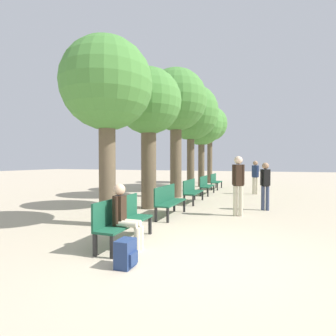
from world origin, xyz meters
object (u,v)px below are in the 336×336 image
Objects in this scene: tree_row_2 at (176,102)px; pedestrian_far at (238,182)px; bench_row_1 at (168,199)px; tree_row_5 at (210,125)px; tree_row_1 at (149,105)px; tree_row_3 at (191,113)px; bench_row_2 at (192,190)px; pedestrian_near at (265,183)px; bench_row_4 at (215,180)px; backpack at (126,254)px; pedestrian_mid at (255,175)px; bench_row_0 at (122,217)px; tree_row_4 at (201,124)px; person_seated at (125,214)px; bench_row_3 at (206,184)px; tree_row_0 at (107,87)px.

tree_row_2 is 3.27× the size of pedestrian_far.
bench_row_1 is 0.29× the size of tree_row_5.
tree_row_1 is 0.83× the size of tree_row_3.
bench_row_2 is 2.80m from pedestrian_near.
backpack is at bearing -86.87° from bench_row_4.
tree_row_1 is (-1.08, -7.04, 3.00)m from bench_row_4.
pedestrian_mid is 5.53m from pedestrian_far.
pedestrian_mid is (2.26, 6.25, 0.43)m from bench_row_1.
tree_row_5 is at bearing 105.06° from bench_row_4.
bench_row_2 is at bearing 164.57° from pedestrian_near.
bench_row_0 is 0.30× the size of tree_row_4.
tree_row_2 is at bearing -90.00° from tree_row_4.
tree_row_1 is at bearing -90.00° from tree_row_4.
pedestrian_near is (3.75, 0.94, -2.61)m from tree_row_1.
tree_row_5 is at bearing 90.00° from tree_row_3.
pedestrian_mid is at bearing -38.64° from bench_row_4.
tree_row_3 is at bearing 90.00° from tree_row_2.
pedestrian_mid is (2.03, 9.21, 0.30)m from person_seated.
pedestrian_near is (3.75, -4.62, -3.31)m from tree_row_3.
bench_row_4 is (0.00, 2.68, 0.00)m from bench_row_3.
tree_row_4 is at bearing 90.00° from tree_row_2.
person_seated reaches higher than bench_row_1.
bench_row_0 is 1.00× the size of pedestrian_mid.
person_seated is 4.08m from pedestrian_far.
tree_row_2 is (-1.08, -1.38, 3.74)m from bench_row_3.
person_seated is (1.30, -9.53, -3.57)m from tree_row_3.
bench_row_4 is 0.34× the size of tree_row_1.
bench_row_4 is at bearing 90.00° from bench_row_3.
tree_row_2 is at bearing 102.61° from backpack.
pedestrian_far reaches higher than bench_row_4.
pedestrian_near is 4.32m from pedestrian_mid.
pedestrian_near is (2.67, -3.42, 0.39)m from bench_row_3.
tree_row_4 is at bearing 90.00° from tree_row_1.
pedestrian_near is (3.75, -10.10, -3.41)m from tree_row_5.
tree_row_1 is (-1.08, 1.01, 3.00)m from bench_row_1.
bench_row_4 is at bearing 93.13° from backpack.
tree_row_1 is at bearing 136.82° from bench_row_1.
tree_row_0 is at bearing -142.96° from pedestrian_far.
bench_row_0 is 1.37× the size of person_seated.
tree_row_3 is 11.14m from backpack.
tree_row_1 is 4.66m from pedestrian_near.
tree_row_0 is at bearing -137.19° from pedestrian_near.
person_seated is (1.30, -3.97, -2.87)m from tree_row_1.
bench_row_3 is at bearing -48.13° from tree_row_3.
bench_row_0 and bench_row_2 have the same top height.
tree_row_5 is 16.35m from backpack.
tree_row_4 reaches higher than pedestrian_near.
bench_row_1 is 3.48m from tree_row_0.
bench_row_2 is 0.30× the size of tree_row_4.
tree_row_3 is at bearing -125.99° from bench_row_4.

